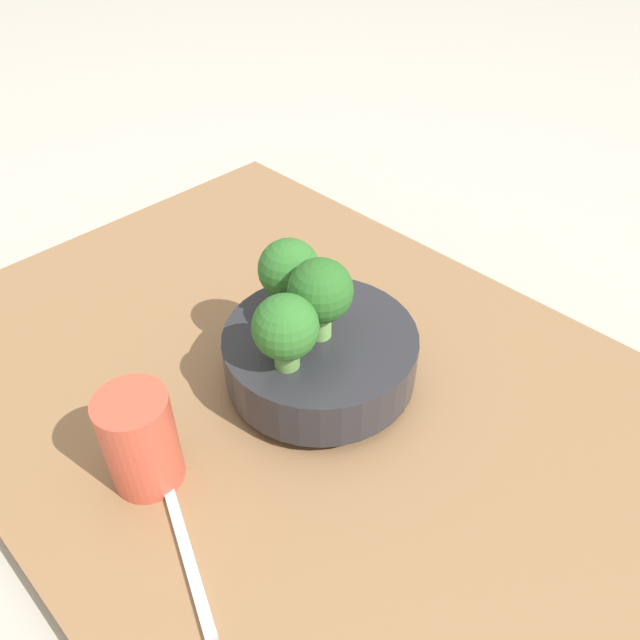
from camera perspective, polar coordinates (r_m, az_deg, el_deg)
The scene contains 8 objects.
ground_plane at distance 0.71m, azimuth -1.01°, elevation -8.41°, with size 6.00×6.00×0.00m, color #ADA89E.
table at distance 0.70m, azimuth -1.02°, elevation -7.42°, with size 0.92×0.63×0.04m.
bowl at distance 0.67m, azimuth 0.00°, elevation -3.22°, with size 0.21×0.21×0.07m.
broccoli_floret_left at distance 0.65m, azimuth -2.85°, elevation 4.56°, with size 0.07×0.07×0.08m.
broccoli_floret_front at distance 0.58m, azimuth -3.17°, elevation -0.80°, with size 0.06×0.06×0.08m.
broccoli_floret_center at distance 0.61m, azimuth 0.00°, elevation 2.54°, with size 0.07×0.07×0.09m.
cup at distance 0.60m, azimuth -16.11°, elevation -10.51°, with size 0.07×0.07×0.10m.
fork at distance 0.59m, azimuth -12.45°, elevation -18.90°, with size 0.18×0.08×0.01m.
Camera 1 is at (0.34, -0.32, 0.54)m, focal length 35.00 mm.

